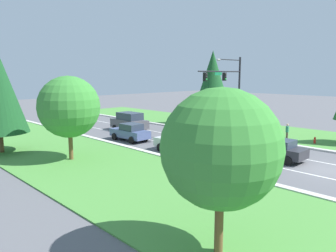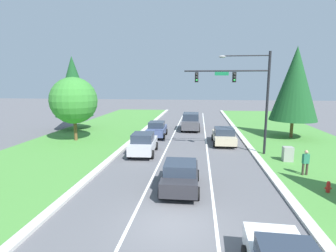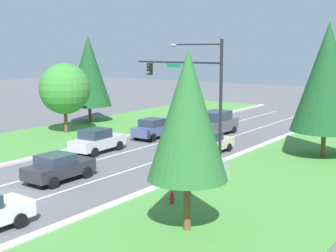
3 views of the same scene
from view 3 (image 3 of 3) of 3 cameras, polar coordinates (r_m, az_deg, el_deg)
The scene contains 17 objects.
ground_plane at distance 26.22m, azimuth -19.34°, elevation -8.12°, with size 160.00×160.00×0.00m, color #5B5B60.
curb_strip_right at distance 22.01m, azimuth -10.65°, elevation -10.91°, with size 0.50×90.00×0.15m.
grass_verge_right at distance 18.83m, azimuth 0.87°, elevation -14.46°, with size 10.00×90.00×0.08m.
lane_stripe_inner_right at distance 24.82m, azimuth -16.90°, elevation -8.98°, with size 0.14×81.00×0.01m.
traffic_signal_mast at distance 30.41m, azimuth 3.45°, elevation 5.20°, with size 6.71×0.41×8.26m.
champagne_sedan at distance 34.57m, azimuth 4.86°, elevation -2.06°, with size 2.16×4.71×1.61m.
graphite_suv at distance 42.29m, azimuth 5.88°, elevation 0.40°, with size 2.30×4.76×2.13m.
silver_sedan at distance 35.24m, azimuth -8.63°, elevation -1.76°, with size 2.19×4.59×1.80m.
charcoal_sedan at distance 28.12m, azimuth -13.21°, elevation -4.90°, with size 2.13×4.25×1.62m.
slate_blue_sedan at distance 40.36m, azimuth -1.78°, elevation -0.29°, with size 2.07×4.37×1.72m.
utility_cabinet at distance 28.06m, azimuth 6.60°, elevation -5.27°, with size 0.70×0.60×1.16m.
pedestrian at distance 25.44m, azimuth 3.57°, elevation -5.93°, with size 0.42×0.29×1.69m.
fire_hydrant at distance 23.39m, azimuth 0.47°, elevation -8.82°, with size 0.34×0.20×0.70m.
conifer_near_right_tree at distance 34.22m, azimuth 18.81°, elevation 5.67°, with size 4.74×4.74×9.52m.
oak_near_left_tree at distance 43.18m, azimuth -12.49°, elevation 4.45°, with size 4.61×4.61×6.41m.
conifer_far_right_tree at distance 19.07m, azimuth 2.44°, elevation 1.30°, with size 3.37×3.37×7.68m.
conifer_mid_left_tree at distance 49.49m, azimuth -9.63°, elevation 6.63°, with size 4.56×4.56×9.03m.
Camera 3 is at (20.68, -14.17, 7.66)m, focal length 50.00 mm.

